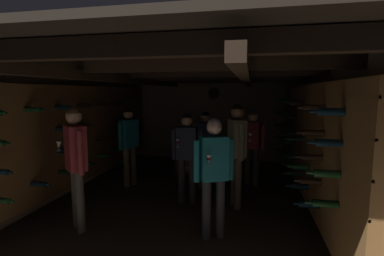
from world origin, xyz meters
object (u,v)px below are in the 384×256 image
(person_guest_near_right, at_px, (214,167))
(person_guest_near_left, at_px, (76,157))
(wine_crate_stack, at_px, (187,154))
(person_guest_mid_right, at_px, (237,145))
(person_guest_far_left, at_px, (129,140))
(person_host_center, at_px, (187,150))
(display_bottle, at_px, (191,130))
(person_guest_rear_center, at_px, (205,143))
(person_guest_far_right, at_px, (252,141))

(person_guest_near_right, bearing_deg, person_guest_near_left, -175.20)
(wine_crate_stack, xyz_separation_m, person_guest_near_right, (1.01, -2.90, 0.51))
(person_guest_mid_right, distance_m, person_guest_far_left, 2.30)
(person_host_center, bearing_deg, person_guest_far_left, 154.02)
(person_guest_near_right, bearing_deg, display_bottle, 107.39)
(person_guest_near_left, relative_size, person_guest_mid_right, 1.00)
(display_bottle, xyz_separation_m, person_host_center, (0.32, -1.87, -0.09))
(wine_crate_stack, bearing_deg, person_guest_near_right, -70.74)
(person_host_center, relative_size, person_guest_mid_right, 0.91)
(display_bottle, height_order, person_host_center, person_host_center)
(person_host_center, bearing_deg, person_guest_near_left, -135.81)
(person_guest_far_left, bearing_deg, person_host_center, -25.98)
(person_guest_near_left, bearing_deg, person_host_center, 44.19)
(person_guest_near_left, bearing_deg, display_bottle, 72.88)
(person_host_center, relative_size, person_guest_rear_center, 1.01)
(display_bottle, height_order, person_guest_near_left, person_guest_near_left)
(person_guest_near_right, bearing_deg, person_guest_mid_right, 77.87)
(person_guest_near_left, height_order, person_guest_rear_center, person_guest_near_left)
(person_guest_near_left, distance_m, person_guest_mid_right, 2.48)
(person_guest_near_right, bearing_deg, person_host_center, 119.16)
(person_guest_far_right, relative_size, person_guest_rear_center, 0.99)
(person_guest_far_right, xyz_separation_m, person_guest_rear_center, (-0.91, -0.48, 0.01))
(person_guest_near_left, xyz_separation_m, person_guest_rear_center, (1.48, 2.03, -0.13))
(person_guest_near_left, bearing_deg, wine_crate_stack, 74.02)
(person_host_center, bearing_deg, display_bottle, 99.71)
(wine_crate_stack, height_order, person_host_center, person_host_center)
(person_guest_mid_right, bearing_deg, wine_crate_stack, 124.97)
(wine_crate_stack, distance_m, person_guest_far_left, 1.58)
(wine_crate_stack, relative_size, person_guest_near_right, 0.56)
(person_host_center, height_order, person_guest_near_left, person_guest_near_left)
(wine_crate_stack, xyz_separation_m, display_bottle, (0.09, 0.06, 0.59))
(display_bottle, height_order, person_guest_near_right, person_guest_near_right)
(display_bottle, relative_size, person_guest_far_left, 0.22)
(person_guest_near_left, xyz_separation_m, person_guest_near_right, (1.89, 0.16, -0.09))
(wine_crate_stack, bearing_deg, person_guest_rear_center, -59.72)
(display_bottle, xyz_separation_m, person_guest_near_left, (-0.96, -3.12, 0.02))
(person_guest_mid_right, bearing_deg, display_bottle, 122.21)
(person_host_center, xyz_separation_m, person_guest_mid_right, (0.85, 0.02, 0.12))
(display_bottle, xyz_separation_m, person_guest_near_right, (0.93, -2.96, -0.07))
(wine_crate_stack, distance_m, person_guest_near_left, 3.24)
(display_bottle, xyz_separation_m, person_guest_far_left, (-1.04, -1.21, -0.07))
(person_guest_near_right, bearing_deg, person_guest_rear_center, 102.41)
(person_guest_mid_right, xyz_separation_m, person_guest_near_right, (-0.24, -1.11, -0.09))
(person_guest_near_left, distance_m, person_guest_rear_center, 2.51)
(person_guest_far_right, bearing_deg, person_guest_near_right, -101.91)
(wine_crate_stack, xyz_separation_m, person_guest_far_right, (1.51, -0.55, 0.47))
(person_host_center, relative_size, person_guest_near_right, 0.98)
(display_bottle, distance_m, person_guest_far_right, 1.55)
(wine_crate_stack, bearing_deg, person_host_center, -77.37)
(person_guest_mid_right, distance_m, person_guest_rear_center, 1.01)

